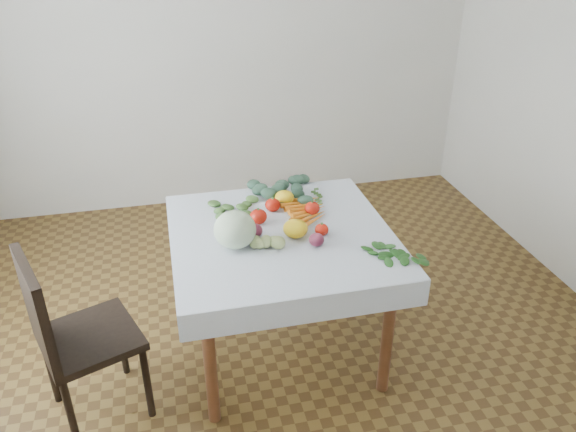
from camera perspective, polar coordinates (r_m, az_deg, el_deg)
The scene contains 19 objects.
ground at distance 3.33m, azimuth -0.60°, elevation -13.05°, with size 4.00×4.00×0.00m, color brown.
back_wall at distance 4.55m, azimuth -6.47°, elevation 17.44°, with size 4.00×0.04×2.70m, color silver.
table at distance 2.94m, azimuth -0.66°, elevation -3.46°, with size 1.00×1.00×0.75m.
tablecloth at distance 2.89m, azimuth -0.67°, elevation -1.78°, with size 1.12×1.12×0.01m, color white.
chair at distance 2.78m, azimuth -21.45°, elevation -10.83°, with size 0.54×0.54×0.93m.
cabbage at distance 2.74m, azimuth -5.42°, elevation -1.38°, with size 0.21×0.21×0.19m, color beige.
tomato_a at distance 3.08m, azimuth -1.56°, elevation 1.14°, with size 0.08×0.08×0.07m, color red.
tomato_b at distance 2.96m, azimuth -3.03°, elevation -0.05°, with size 0.09×0.09×0.08m, color red.
tomato_c at distance 2.86m, azimuth 3.45°, elevation -1.39°, with size 0.07×0.07×0.06m, color red.
tomato_d at distance 3.05m, azimuth 2.47°, elevation 0.80°, with size 0.08×0.08×0.07m, color red.
heirloom_back at distance 3.16m, azimuth -0.37°, elevation 1.91°, with size 0.11×0.11×0.08m, color yellow.
heirloom_front at distance 2.83m, azimuth 0.76°, elevation -1.28°, with size 0.13×0.13×0.09m, color yellow.
onion_a at distance 2.84m, azimuth -3.39°, elevation -1.48°, with size 0.08×0.08×0.07m, color #5A1931.
onion_b at distance 2.77m, azimuth 2.91°, elevation -2.41°, with size 0.08×0.08×0.07m, color #5A1931.
tomatillo_cluster at distance 2.77m, azimuth -2.67°, elevation -2.54°, with size 0.16×0.14×0.05m.
carrot_bunch at distance 3.07m, azimuth 1.85°, elevation 0.63°, with size 0.23×0.35×0.03m.
kale_bunch at distance 3.26m, azimuth -0.83°, elevation 2.50°, with size 0.38×0.30×0.05m.
basil_bunch at distance 2.74m, azimuth 10.89°, elevation -3.98°, with size 0.26×0.23×0.01m.
dill_bunch at distance 3.11m, azimuth -5.23°, elevation 0.77°, with size 0.26×0.21×0.03m.
Camera 1 is at (-0.53, -2.44, 2.21)m, focal length 35.00 mm.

